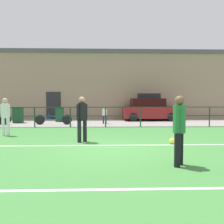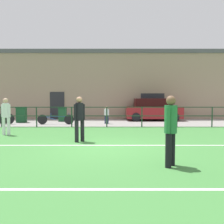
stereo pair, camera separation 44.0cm
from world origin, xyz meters
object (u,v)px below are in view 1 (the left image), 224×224
object	(u,v)px
trash_bin_0	(18,115)
trash_bin_1	(60,114)
parked_car_red	(150,110)
bicycle_parked_1	(53,119)
soccer_ball_spare	(172,141)
player_winger	(179,126)
player_striker	(5,114)
player_goalkeeper	(82,116)
spectator_child	(105,114)

from	to	relation	value
trash_bin_0	trash_bin_1	world-z (taller)	trash_bin_0
parked_car_red	trash_bin_1	world-z (taller)	parked_car_red
bicycle_parked_1	parked_car_red	bearing A→B (deg)	22.90
soccer_ball_spare	trash_bin_0	size ratio (longest dim) A/B	0.22
player_winger	bicycle_parked_1	world-z (taller)	player_winger
player_striker	trash_bin_0	bearing A→B (deg)	115.88
player_goalkeeper	spectator_child	world-z (taller)	player_goalkeeper
soccer_ball_spare	trash_bin_1	size ratio (longest dim) A/B	0.23
trash_bin_1	spectator_child	bearing A→B (deg)	-26.77
player_striker	spectator_child	distance (m)	6.41
player_winger	parked_car_red	world-z (taller)	player_winger
player_winger	spectator_child	distance (m)	9.94
player_goalkeeper	bicycle_parked_1	world-z (taller)	player_goalkeeper
trash_bin_1	bicycle_parked_1	bearing A→B (deg)	-91.79
player_goalkeeper	player_striker	size ratio (longest dim) A/B	1.04
player_striker	parked_car_red	size ratio (longest dim) A/B	0.42
player_striker	trash_bin_0	distance (m)	5.65
player_winger	trash_bin_1	size ratio (longest dim) A/B	1.77
player_goalkeeper	trash_bin_1	size ratio (longest dim) A/B	1.75
player_goalkeeper	player_winger	xyz separation A→B (m)	(2.66, -3.41, 0.01)
player_winger	trash_bin_1	world-z (taller)	player_winger
player_goalkeeper	parked_car_red	world-z (taller)	player_goalkeeper
player_winger	soccer_ball_spare	bearing A→B (deg)	-159.84
player_winger	parked_car_red	size ratio (longest dim) A/B	0.44
soccer_ball_spare	trash_bin_1	xyz separation A→B (m)	(-5.50, 8.44, 0.40)
player_striker	bicycle_parked_1	world-z (taller)	player_striker
player_winger	trash_bin_0	xyz separation A→B (m)	(-7.44, 10.61, -0.44)
player_winger	soccer_ball_spare	world-z (taller)	player_winger
player_winger	spectator_child	xyz separation A→B (m)	(-1.77, 9.78, -0.34)
parked_car_red	spectator_child	bearing A→B (deg)	-144.43
spectator_child	trash_bin_1	world-z (taller)	spectator_child
spectator_child	trash_bin_1	size ratio (longest dim) A/B	1.13
soccer_ball_spare	parked_car_red	distance (m)	9.30
player_winger	bicycle_parked_1	xyz separation A→B (m)	(-4.91, 9.42, -0.65)
player_winger	player_striker	bearing A→B (deg)	-97.02
player_goalkeeper	trash_bin_0	xyz separation A→B (m)	(-4.79, 7.20, -0.43)
player_goalkeeper	trash_bin_0	world-z (taller)	player_goalkeeper
player_goalkeeper	trash_bin_0	bearing A→B (deg)	-95.84
player_striker	player_goalkeeper	bearing A→B (deg)	-13.36
bicycle_parked_1	trash_bin_1	bearing A→B (deg)	88.21
soccer_ball_spare	spectator_child	bearing A→B (deg)	109.34
player_striker	soccer_ball_spare	bearing A→B (deg)	-5.38
spectator_child	trash_bin_1	distance (m)	3.45
player_striker	trash_bin_1	distance (m)	6.36
trash_bin_0	trash_bin_1	distance (m)	2.69
player_goalkeeper	player_striker	distance (m)	3.90
player_striker	soccer_ball_spare	distance (m)	7.21
spectator_child	bicycle_parked_1	world-z (taller)	spectator_child
soccer_ball_spare	player_winger	bearing A→B (deg)	-102.58
bicycle_parked_1	trash_bin_1	xyz separation A→B (m)	(0.06, 1.92, 0.18)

